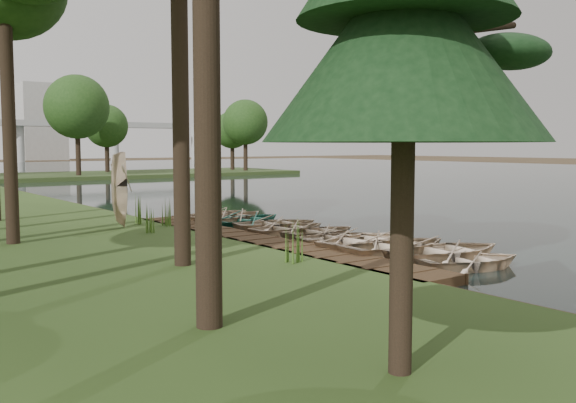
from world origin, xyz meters
TOP-DOWN VIEW (x-y plane):
  - ground at (0.00, 0.00)m, footprint 300.00×300.00m
  - water at (30.00, 20.00)m, footprint 130.00×200.00m
  - boardwalk at (-1.60, 0.00)m, footprint 1.60×16.00m
  - peninsula at (8.00, 50.00)m, footprint 50.00×14.00m
  - far_trees at (4.67, 50.00)m, footprint 45.60×5.60m
  - building_a at (30.00, 140.00)m, footprint 10.00×8.00m
  - rowboat_0 at (0.90, -6.77)m, footprint 3.59×3.01m
  - rowboat_1 at (1.24, -5.66)m, footprint 4.26×3.36m
  - rowboat_2 at (0.77, -4.15)m, footprint 3.98×2.94m
  - rowboat_3 at (0.80, -2.74)m, footprint 4.04×3.09m
  - rowboat_4 at (0.82, -1.43)m, footprint 3.46×2.72m
  - rowboat_5 at (1.25, 0.16)m, footprint 3.28×2.43m
  - rowboat_6 at (0.80, 1.48)m, footprint 3.51×2.62m
  - rowboat_7 at (1.14, 2.81)m, footprint 3.82×3.02m
  - rowboat_8 at (0.93, 4.56)m, footprint 4.17×3.41m
  - rowboat_9 at (0.92, 5.75)m, footprint 4.53×3.88m
  - rowboat_10 at (0.81, 6.81)m, footprint 4.24×3.49m
  - stored_rowboat at (-4.15, 5.53)m, footprint 3.21×2.55m
  - reeds_0 at (-3.23, -4.18)m, footprint 0.60×0.60m
  - reeds_1 at (-3.82, 3.66)m, footprint 0.60×0.60m
  - reeds_2 at (-3.04, 6.32)m, footprint 0.60×0.60m
  - reeds_3 at (-2.60, 5.12)m, footprint 0.60×0.60m

SIDE VIEW (x-z plane):
  - ground at x=0.00m, z-range 0.00..0.00m
  - water at x=30.00m, z-range 0.00..0.05m
  - boardwalk at x=-1.60m, z-range 0.00..0.30m
  - peninsula at x=8.00m, z-range 0.00..0.45m
  - rowboat_0 at x=0.90m, z-range 0.05..0.69m
  - rowboat_4 at x=0.82m, z-range 0.05..0.70m
  - rowboat_5 at x=1.25m, z-range 0.05..0.71m
  - rowboat_6 at x=0.80m, z-range 0.05..0.74m
  - rowboat_7 at x=1.14m, z-range 0.05..0.76m
  - rowboat_8 at x=0.93m, z-range 0.05..0.81m
  - rowboat_10 at x=0.81m, z-range 0.05..0.81m
  - rowboat_3 at x=0.80m, z-range 0.05..0.83m
  - rowboat_9 at x=0.92m, z-range 0.05..0.84m
  - rowboat_2 at x=0.77m, z-range 0.05..0.84m
  - rowboat_1 at x=1.24m, z-range 0.05..0.85m
  - stored_rowboat at x=-4.15m, z-range 0.30..0.90m
  - reeds_3 at x=-2.60m, z-range 0.30..1.34m
  - reeds_2 at x=-3.04m, z-range 0.30..1.39m
  - reeds_1 at x=-3.82m, z-range 0.30..1.40m
  - reeds_0 at x=-3.23m, z-range 0.30..1.41m
  - far_trees at x=4.67m, z-range 2.03..10.83m
  - building_a at x=30.00m, z-range 0.00..18.00m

